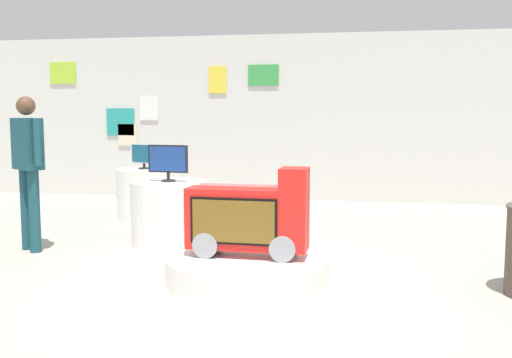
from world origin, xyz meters
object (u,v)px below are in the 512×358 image
(main_display_pedestal, at_px, (247,268))
(shopper_browsing_near_truck, at_px, (28,161))
(display_pedestal_left_rear, at_px, (169,213))
(novelty_firetruck_tv, at_px, (249,220))
(display_pedestal_center_rear, at_px, (145,194))
(tv_on_left_rear, at_px, (168,161))
(tv_on_center_rear, at_px, (144,155))

(main_display_pedestal, bearing_deg, shopper_browsing_near_truck, 164.14)
(display_pedestal_left_rear, bearing_deg, shopper_browsing_near_truck, -156.19)
(display_pedestal_left_rear, bearing_deg, novelty_firetruck_tv, -48.19)
(display_pedestal_center_rear, bearing_deg, shopper_browsing_near_truck, -105.23)
(tv_on_left_rear, relative_size, display_pedestal_center_rear, 0.62)
(display_pedestal_left_rear, height_order, shopper_browsing_near_truck, shopper_browsing_near_truck)
(novelty_firetruck_tv, relative_size, display_pedestal_center_rear, 1.40)
(novelty_firetruck_tv, height_order, display_pedestal_left_rear, novelty_firetruck_tv)
(tv_on_left_rear, relative_size, tv_on_center_rear, 1.09)
(main_display_pedestal, xyz_separation_m, display_pedestal_left_rear, (-1.18, 1.33, 0.25))
(novelty_firetruck_tv, distance_m, tv_on_left_rear, 1.84)
(novelty_firetruck_tv, xyz_separation_m, tv_on_left_rear, (-1.20, 1.33, 0.41))
(tv_on_center_rear, bearing_deg, display_pedestal_center_rear, 108.69)
(main_display_pedestal, xyz_separation_m, tv_on_center_rear, (-2.00, 2.73, 0.80))
(main_display_pedestal, height_order, shopper_browsing_near_truck, shopper_browsing_near_truck)
(tv_on_left_rear, bearing_deg, display_pedestal_center_rear, 120.29)
(main_display_pedestal, relative_size, shopper_browsing_near_truck, 0.88)
(tv_on_left_rear, distance_m, tv_on_center_rear, 1.63)
(tv_on_center_rear, distance_m, shopper_browsing_near_truck, 2.08)
(display_pedestal_left_rear, relative_size, display_pedestal_center_rear, 1.11)
(display_pedestal_center_rear, bearing_deg, tv_on_center_rear, -71.31)
(main_display_pedestal, distance_m, tv_on_left_rear, 1.96)
(tv_on_center_rear, xyz_separation_m, shopper_browsing_near_truck, (-0.55, -2.01, 0.07))
(tv_on_left_rear, bearing_deg, shopper_browsing_near_truck, -156.35)
(display_pedestal_center_rear, xyz_separation_m, shopper_browsing_near_truck, (-0.55, -2.01, 0.63))
(main_display_pedestal, height_order, tv_on_left_rear, tv_on_left_rear)
(tv_on_center_rear, height_order, shopper_browsing_near_truck, shopper_browsing_near_truck)
(tv_on_left_rear, height_order, tv_on_center_rear, tv_on_left_rear)
(display_pedestal_left_rear, xyz_separation_m, tv_on_left_rear, (0.00, -0.00, 0.60))
(main_display_pedestal, distance_m, novelty_firetruck_tv, 0.44)
(shopper_browsing_near_truck, bearing_deg, main_display_pedestal, -15.86)
(novelty_firetruck_tv, relative_size, tv_on_left_rear, 2.28)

